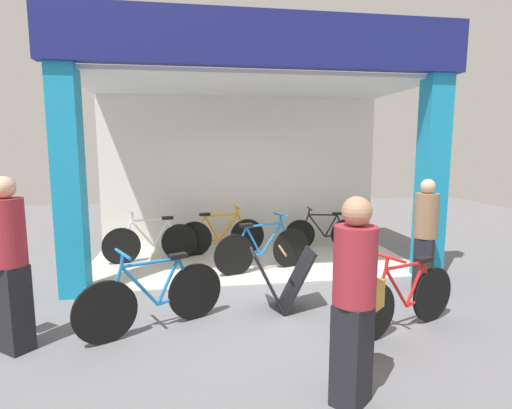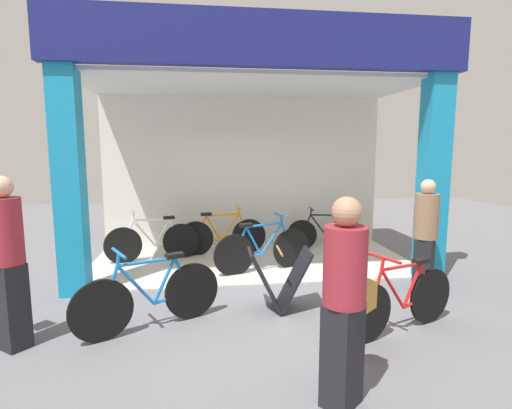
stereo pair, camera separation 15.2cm
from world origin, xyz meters
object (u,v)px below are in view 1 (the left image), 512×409
bicycle_inside_0 (263,249)px  sandwich_board_sign (282,279)px  bicycle_inside_1 (323,233)px  bicycle_parked_0 (154,298)px  bicycle_inside_3 (151,242)px  bicycle_inside_2 (221,235)px  pedestrian_0 (355,299)px  pedestrian_1 (10,262)px  pedestrian_2 (425,234)px  bicycle_parked_1 (404,299)px

bicycle_inside_0 → sandwich_board_sign: (-0.03, -1.59, 0.01)m
bicycle_inside_1 → bicycle_parked_0: 4.50m
bicycle_parked_0 → bicycle_inside_3: bearing=96.3°
bicycle_inside_2 → bicycle_parked_0: size_ratio=1.09×
bicycle_inside_2 → sandwich_board_sign: bearing=-77.9°
bicycle_inside_1 → bicycle_inside_2: 2.11m
pedestrian_0 → pedestrian_1: size_ratio=0.95×
bicycle_inside_0 → pedestrian_2: pedestrian_2 is taller
sandwich_board_sign → pedestrian_0: pedestrian_0 is taller
pedestrian_0 → bicycle_inside_1: bearing=74.6°
bicycle_parked_0 → pedestrian_2: 3.85m
bicycle_inside_2 → bicycle_parked_1: size_ratio=1.09×
pedestrian_1 → bicycle_inside_2: bearing=55.7°
bicycle_inside_3 → sandwich_board_sign: size_ratio=2.06×
pedestrian_0 → pedestrian_2: bearing=49.0°
pedestrian_2 → sandwich_board_sign: bearing=-170.8°
bicycle_parked_1 → pedestrian_0: 1.67m
pedestrian_1 → pedestrian_2: size_ratio=1.10×
bicycle_parked_0 → pedestrian_1: (-1.37, -0.26, 0.55)m
bicycle_inside_3 → bicycle_inside_0: bearing=-25.0°
bicycle_inside_0 → pedestrian_0: pedestrian_0 is taller
bicycle_inside_3 → pedestrian_1: bearing=-108.7°
bicycle_parked_0 → pedestrian_2: size_ratio=0.97×
bicycle_parked_1 → pedestrian_2: bearing=51.4°
sandwich_board_sign → pedestrian_0: size_ratio=0.47×
bicycle_inside_0 → pedestrian_1: 3.75m
bicycle_parked_0 → bicycle_inside_2: bearing=73.0°
bicycle_parked_1 → pedestrian_1: size_ratio=0.87×
bicycle_inside_3 → pedestrian_0: bearing=-65.4°
bicycle_inside_1 → sandwich_board_sign: bicycle_inside_1 is taller
bicycle_inside_0 → pedestrian_1: (-2.97, -2.22, 0.55)m
bicycle_inside_0 → bicycle_parked_0: (-1.60, -1.96, -0.00)m
bicycle_parked_1 → bicycle_inside_2: bearing=116.9°
bicycle_inside_2 → sandwich_board_sign: 2.87m
bicycle_inside_3 → bicycle_inside_1: bearing=7.2°
pedestrian_1 → bicycle_parked_0: bearing=10.7°
bicycle_parked_0 → sandwich_board_sign: 1.62m
bicycle_inside_1 → pedestrian_0: 5.10m
pedestrian_1 → sandwich_board_sign: bearing=12.1°
bicycle_inside_1 → bicycle_parked_0: (-3.08, -3.28, 0.04)m
bicycle_inside_2 → pedestrian_2: pedestrian_2 is taller
bicycle_parked_0 → pedestrian_0: bearing=-42.8°
bicycle_inside_2 → bicycle_parked_0: bearing=-107.0°
bicycle_inside_2 → pedestrian_1: pedestrian_1 is taller
bicycle_inside_3 → pedestrian_1: size_ratio=0.93×
bicycle_inside_0 → bicycle_inside_2: bicycle_inside_0 is taller
bicycle_inside_3 → pedestrian_2: 4.62m
bicycle_parked_1 → bicycle_inside_1: bearing=86.0°
pedestrian_1 → pedestrian_2: (5.12, 0.98, -0.09)m
bicycle_parked_0 → pedestrian_2: (3.75, 0.72, 0.45)m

